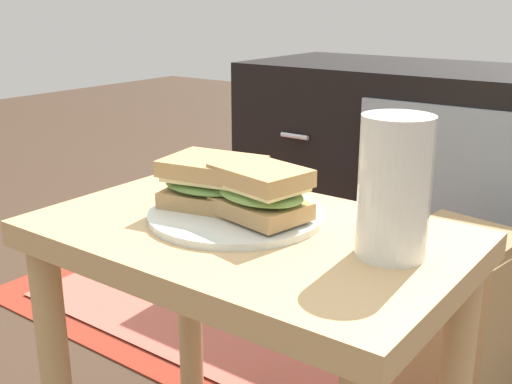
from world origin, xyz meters
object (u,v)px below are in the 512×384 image
at_px(beer_glass, 394,190).
at_px(sandwich_back, 260,192).
at_px(sandwich_front, 213,182).
at_px(plate, 236,215).
at_px(tv_cabinet, 424,177).
at_px(paper_bag, 457,315).

bearing_deg(beer_glass, sandwich_back, -176.47).
bearing_deg(sandwich_front, beer_glass, 0.37).
distance_m(plate, sandwich_front, 0.06).
relative_size(tv_cabinet, sandwich_front, 6.06).
bearing_deg(sandwich_back, beer_glass, 3.53).
xyz_separation_m(tv_cabinet, sandwich_front, (0.05, -0.93, 0.21)).
relative_size(plate, sandwich_back, 1.67).
relative_size(sandwich_front, paper_bag, 0.47).
height_order(plate, sandwich_front, sandwich_front).
bearing_deg(paper_bag, beer_glass, -83.30).
relative_size(sandwich_front, sandwich_back, 1.11).
height_order(tv_cabinet, beer_glass, beer_glass).
relative_size(tv_cabinet, paper_bag, 2.82).
distance_m(plate, paper_bag, 0.58).
distance_m(sandwich_back, beer_glass, 0.18).
xyz_separation_m(plate, paper_bag, (0.17, 0.46, -0.30)).
relative_size(sandwich_front, beer_glass, 0.97).
bearing_deg(plate, tv_cabinet, 96.00).
bearing_deg(plate, sandwich_back, -6.01).
bearing_deg(paper_bag, tv_cabinet, 119.75).
relative_size(plate, beer_glass, 1.46).
distance_m(tv_cabinet, paper_bag, 0.55).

